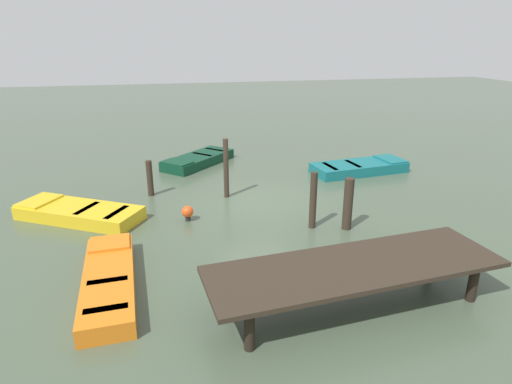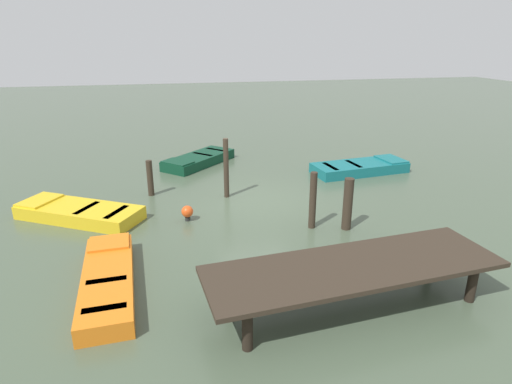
{
  "view_description": "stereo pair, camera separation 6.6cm",
  "coord_description": "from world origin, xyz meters",
  "px_view_note": "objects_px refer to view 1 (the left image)",
  "views": [
    {
      "loc": [
        3.03,
        13.34,
        5.31
      ],
      "look_at": [
        0.0,
        0.0,
        0.35
      ],
      "focal_mm": 30.28,
      "sensor_mm": 36.0,
      "label": 1
    },
    {
      "loc": [
        2.97,
        13.35,
        5.31
      ],
      "look_at": [
        0.0,
        0.0,
        0.35
      ],
      "focal_mm": 30.28,
      "sensor_mm": 36.0,
      "label": 2
    }
  ],
  "objects_px": {
    "mooring_piling_far_left": "(226,168)",
    "marker_buoy": "(188,212)",
    "mooring_piling_near_right": "(150,178)",
    "mooring_piling_near_left": "(348,204)",
    "mooring_piling_center": "(313,200)",
    "rowboat_teal": "(360,167)",
    "dock_segment": "(355,269)",
    "rowboat_dark_green": "(198,160)",
    "rowboat_yellow": "(79,212)",
    "rowboat_orange": "(109,280)"
  },
  "relations": [
    {
      "from": "dock_segment",
      "to": "mooring_piling_near_left",
      "type": "distance_m",
      "value": 3.83
    },
    {
      "from": "rowboat_dark_green",
      "to": "mooring_piling_center",
      "type": "relative_size",
      "value": 2.02
    },
    {
      "from": "dock_segment",
      "to": "mooring_piling_near_left",
      "type": "height_order",
      "value": "mooring_piling_near_left"
    },
    {
      "from": "rowboat_dark_green",
      "to": "marker_buoy",
      "type": "xyz_separation_m",
      "value": [
        0.9,
        6.07,
        0.07
      ]
    },
    {
      "from": "rowboat_orange",
      "to": "marker_buoy",
      "type": "height_order",
      "value": "marker_buoy"
    },
    {
      "from": "rowboat_orange",
      "to": "rowboat_dark_green",
      "type": "height_order",
      "value": "same"
    },
    {
      "from": "rowboat_teal",
      "to": "mooring_piling_center",
      "type": "relative_size",
      "value": 2.38
    },
    {
      "from": "rowboat_yellow",
      "to": "rowboat_dark_green",
      "type": "height_order",
      "value": "same"
    },
    {
      "from": "rowboat_dark_green",
      "to": "mooring_piling_center",
      "type": "xyz_separation_m",
      "value": [
        -2.62,
        7.36,
        0.63
      ]
    },
    {
      "from": "marker_buoy",
      "to": "mooring_piling_near_left",
      "type": "bearing_deg",
      "value": 160.29
    },
    {
      "from": "rowboat_teal",
      "to": "mooring_piling_near_left",
      "type": "xyz_separation_m",
      "value": [
        2.83,
        5.05,
        0.56
      ]
    },
    {
      "from": "mooring_piling_near_right",
      "to": "mooring_piling_near_left",
      "type": "height_order",
      "value": "mooring_piling_near_left"
    },
    {
      "from": "rowboat_yellow",
      "to": "marker_buoy",
      "type": "height_order",
      "value": "marker_buoy"
    },
    {
      "from": "dock_segment",
      "to": "rowboat_teal",
      "type": "bearing_deg",
      "value": -121.63
    },
    {
      "from": "marker_buoy",
      "to": "rowboat_orange",
      "type": "bearing_deg",
      "value": 59.67
    },
    {
      "from": "rowboat_teal",
      "to": "rowboat_dark_green",
      "type": "height_order",
      "value": "same"
    },
    {
      "from": "dock_segment",
      "to": "marker_buoy",
      "type": "relative_size",
      "value": 13.13
    },
    {
      "from": "dock_segment",
      "to": "mooring_piling_far_left",
      "type": "bearing_deg",
      "value": -82.68
    },
    {
      "from": "dock_segment",
      "to": "rowboat_orange",
      "type": "distance_m",
      "value": 5.36
    },
    {
      "from": "rowboat_orange",
      "to": "mooring_piling_center",
      "type": "height_order",
      "value": "mooring_piling_center"
    },
    {
      "from": "rowboat_dark_green",
      "to": "mooring_piling_far_left",
      "type": "height_order",
      "value": "mooring_piling_far_left"
    },
    {
      "from": "mooring_piling_near_right",
      "to": "rowboat_dark_green",
      "type": "bearing_deg",
      "value": -119.49
    },
    {
      "from": "mooring_piling_near_left",
      "to": "rowboat_teal",
      "type": "bearing_deg",
      "value": -119.24
    },
    {
      "from": "rowboat_dark_green",
      "to": "mooring_piling_near_right",
      "type": "relative_size",
      "value": 2.7
    },
    {
      "from": "mooring_piling_center",
      "to": "marker_buoy",
      "type": "relative_size",
      "value": 3.54
    },
    {
      "from": "mooring_piling_near_right",
      "to": "marker_buoy",
      "type": "distance_m",
      "value": 2.78
    },
    {
      "from": "dock_segment",
      "to": "rowboat_yellow",
      "type": "xyz_separation_m",
      "value": [
        6.29,
        -6.04,
        -0.63
      ]
    },
    {
      "from": "rowboat_dark_green",
      "to": "rowboat_orange",
      "type": "bearing_deg",
      "value": 27.69
    },
    {
      "from": "mooring_piling_far_left",
      "to": "marker_buoy",
      "type": "height_order",
      "value": "mooring_piling_far_left"
    },
    {
      "from": "rowboat_orange",
      "to": "rowboat_yellow",
      "type": "bearing_deg",
      "value": 12.95
    },
    {
      "from": "marker_buoy",
      "to": "mooring_piling_far_left",
      "type": "bearing_deg",
      "value": -129.65
    },
    {
      "from": "mooring_piling_near_left",
      "to": "rowboat_dark_green",
      "type": "bearing_deg",
      "value": -65.04
    },
    {
      "from": "rowboat_teal",
      "to": "mooring_piling_center",
      "type": "distance_m",
      "value": 6.1
    },
    {
      "from": "mooring_piling_center",
      "to": "mooring_piling_far_left",
      "type": "bearing_deg",
      "value": -56.58
    },
    {
      "from": "rowboat_teal",
      "to": "rowboat_orange",
      "type": "bearing_deg",
      "value": -150.42
    },
    {
      "from": "rowboat_teal",
      "to": "mooring_piling_far_left",
      "type": "relative_size",
      "value": 1.94
    },
    {
      "from": "rowboat_yellow",
      "to": "mooring_piling_far_left",
      "type": "bearing_deg",
      "value": -138.57
    },
    {
      "from": "dock_segment",
      "to": "rowboat_orange",
      "type": "xyz_separation_m",
      "value": [
        5.03,
        -1.75,
        -0.63
      ]
    },
    {
      "from": "mooring_piling_near_right",
      "to": "mooring_piling_near_left",
      "type": "bearing_deg",
      "value": 143.42
    },
    {
      "from": "rowboat_teal",
      "to": "mooring_piling_near_left",
      "type": "height_order",
      "value": "mooring_piling_near_left"
    },
    {
      "from": "dock_segment",
      "to": "mooring_piling_near_right",
      "type": "xyz_separation_m",
      "value": [
        4.13,
        -7.69,
        -0.21
      ]
    },
    {
      "from": "rowboat_teal",
      "to": "dock_segment",
      "type": "bearing_deg",
      "value": -123.21
    },
    {
      "from": "rowboat_yellow",
      "to": "rowboat_orange",
      "type": "xyz_separation_m",
      "value": [
        -1.26,
        4.29,
        0.0
      ]
    },
    {
      "from": "rowboat_dark_green",
      "to": "mooring_piling_near_left",
      "type": "height_order",
      "value": "mooring_piling_near_left"
    },
    {
      "from": "rowboat_teal",
      "to": "mooring_piling_center",
      "type": "xyz_separation_m",
      "value": [
        3.78,
        4.74,
        0.63
      ]
    },
    {
      "from": "mooring_piling_center",
      "to": "marker_buoy",
      "type": "height_order",
      "value": "mooring_piling_center"
    },
    {
      "from": "dock_segment",
      "to": "rowboat_teal",
      "type": "xyz_separation_m",
      "value": [
        -4.27,
        -8.6,
        -0.63
      ]
    },
    {
      "from": "rowboat_yellow",
      "to": "rowboat_dark_green",
      "type": "distance_m",
      "value": 6.64
    },
    {
      "from": "mooring_piling_center",
      "to": "rowboat_yellow",
      "type": "bearing_deg",
      "value": -17.86
    },
    {
      "from": "dock_segment",
      "to": "rowboat_orange",
      "type": "relative_size",
      "value": 1.62
    }
  ]
}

